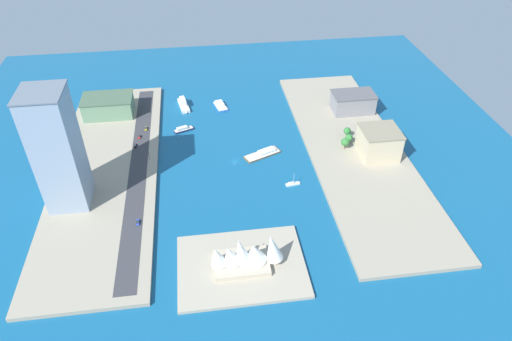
{
  "coord_description": "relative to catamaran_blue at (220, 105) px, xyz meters",
  "views": [
    {
      "loc": [
        21.91,
        270.51,
        197.85
      ],
      "look_at": [
        -13.44,
        17.76,
        3.14
      ],
      "focal_mm": 32.17,
      "sensor_mm": 36.0,
      "label": 1
    }
  ],
  "objects": [
    {
      "name": "patrol_launch_navy",
      "position": [
        32.24,
        35.13,
        0.14
      ],
      "size": [
        16.73,
        9.82,
        3.85
      ],
      "color": "#1E284C",
      "rests_on": "ground_plane"
    },
    {
      "name": "tower_tall_glass",
      "position": [
        104.11,
        113.14,
        40.34
      ],
      "size": [
        25.37,
        28.06,
        77.94
      ],
      "color": "#8C9EB2",
      "rests_on": "quay_east"
    },
    {
      "name": "quay_west",
      "position": [
        -94.77,
        81.46,
        -0.01
      ],
      "size": [
        70.0,
        240.0,
        2.7
      ],
      "primitive_type": "cube",
      "color": "#9E937F",
      "rests_on": "ground_plane"
    },
    {
      "name": "ferry_white_commuter",
      "position": [
        31.54,
        -4.19,
        1.18
      ],
      "size": [
        10.83,
        26.28,
        7.44
      ],
      "color": "silver",
      "rests_on": "ground_plane"
    },
    {
      "name": "traffic_light_waterfront",
      "position": [
        56.87,
        75.0,
        5.69
      ],
      "size": [
        0.36,
        0.36,
        6.5
      ],
      "color": "black",
      "rests_on": "quay_east"
    },
    {
      "name": "taxi_yellow_cab",
      "position": [
        61.62,
        32.95,
        2.26
      ],
      "size": [
        2.0,
        4.98,
        1.58
      ],
      "color": "black",
      "rests_on": "road_strip"
    },
    {
      "name": "hatchback_blue",
      "position": [
        60.98,
        141.3,
        2.24
      ],
      "size": [
        2.01,
        4.99,
        1.51
      ],
      "color": "black",
      "rests_on": "road_strip"
    },
    {
      "name": "warehouse_low_gray",
      "position": [
        -109.7,
        26.72,
        9.37
      ],
      "size": [
        34.94,
        22.04,
        16.0
      ],
      "color": "gray",
      "rests_on": "quay_west"
    },
    {
      "name": "barge_flat_brown",
      "position": [
        -26.53,
        76.45,
        -0.22
      ],
      "size": [
        28.95,
        19.26,
        3.21
      ],
      "color": "brown",
      "rests_on": "ground_plane"
    },
    {
      "name": "opera_landmark",
      "position": [
        -0.15,
        182.16,
        8.75
      ],
      "size": [
        42.0,
        20.85,
        20.9
      ],
      "color": "#BCAD93",
      "rests_on": "peninsula_point"
    },
    {
      "name": "sailboat_small_white",
      "position": [
        -40.86,
        114.59,
        -0.47
      ],
      "size": [
        10.82,
        3.8,
        9.53
      ],
      "color": "white",
      "rests_on": "ground_plane"
    },
    {
      "name": "catamaran_blue",
      "position": [
        0.0,
        0.0,
        0.0
      ],
      "size": [
        12.51,
        19.5,
        3.61
      ],
      "color": "blue",
      "rests_on": "ground_plane"
    },
    {
      "name": "pickup_red",
      "position": [
        66.13,
        44.47,
        2.3
      ],
      "size": [
        1.99,
        4.49,
        1.65
      ],
      "color": "black",
      "rests_on": "road_strip"
    },
    {
      "name": "park_tree_cluster",
      "position": [
        -90.49,
        74.16,
        6.91
      ],
      "size": [
        12.61,
        22.06,
        9.2
      ],
      "color": "brown",
      "rests_on": "quay_west"
    },
    {
      "name": "terminal_long_green",
      "position": [
        92.61,
        4.22,
        9.2
      ],
      "size": [
        40.9,
        26.77,
        15.65
      ],
      "color": "slate",
      "rests_on": "quay_east"
    },
    {
      "name": "suv_black",
      "position": [
        68.45,
        56.42,
        2.27
      ],
      "size": [
        1.84,
        5.18,
        1.58
      ],
      "color": "black",
      "rests_on": "road_strip"
    },
    {
      "name": "road_strip",
      "position": [
        64.42,
        81.46,
        1.42
      ],
      "size": [
        12.23,
        228.0,
        0.15
      ],
      "primitive_type": "cube",
      "color": "#38383D",
      "rests_on": "quay_east"
    },
    {
      "name": "office_block_beige",
      "position": [
        -108.14,
        92.07,
        12.0
      ],
      "size": [
        27.08,
        26.36,
        21.25
      ],
      "color": "#C6B793",
      "rests_on": "quay_west"
    },
    {
      "name": "ground_plane",
      "position": [
        -4.17,
        81.46,
        -1.36
      ],
      "size": [
        440.0,
        440.0,
        0.0
      ],
      "primitive_type": "plane",
      "color": "#145684"
    },
    {
      "name": "peninsula_point",
      "position": [
        2.15,
        182.16,
        -0.36
      ],
      "size": [
        70.59,
        52.99,
        2.0
      ],
      "primitive_type": "cube",
      "color": "#A89E89",
      "rests_on": "ground_plane"
    },
    {
      "name": "quay_east",
      "position": [
        86.43,
        81.46,
        -0.01
      ],
      "size": [
        70.0,
        240.0,
        2.7
      ],
      "primitive_type": "cube",
      "color": "#9E937F",
      "rests_on": "ground_plane"
    }
  ]
}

